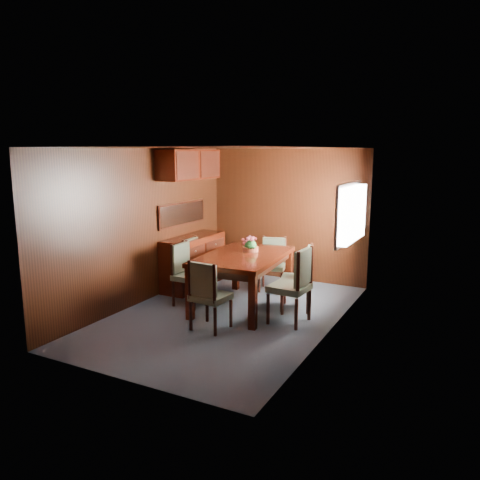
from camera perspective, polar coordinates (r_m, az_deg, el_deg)
The scene contains 11 objects.
ground at distance 6.94m, azimuth -1.40°, elevation -9.05°, with size 4.50×4.50×0.00m, color #3C4652.
room_shell at distance 6.91m, azimuth -0.89°, elevation 4.77°, with size 3.06×4.52×2.41m.
sideboard at distance 8.25m, azimuth -5.68°, elevation -2.60°, with size 0.48×1.40×0.90m, color #371006.
dining_table at distance 7.08m, azimuth 0.39°, elevation -2.68°, with size 1.23×1.83×0.82m.
chair_left_near at distance 7.30m, azimuth -6.55°, elevation -3.69°, with size 0.45×0.46×0.97m.
chair_left_far at distance 7.86m, azimuth -5.37°, elevation -2.74°, with size 0.44×0.46×0.94m.
chair_right_near at distance 6.47m, azimuth 6.71°, elevation -5.04°, with size 0.52×0.54×1.08m.
chair_right_far at distance 7.07m, azimuth 7.51°, elevation -4.14°, with size 0.55×0.57×0.98m.
chair_head at distance 6.21m, azimuth -3.99°, elevation -6.32°, with size 0.48×0.47×0.96m.
chair_foot at distance 8.04m, azimuth 4.05°, elevation -2.53°, with size 0.52×0.50×0.91m.
flower_centerpiece at distance 7.22m, azimuth 1.28°, elevation -0.44°, with size 0.26×0.26×0.26m.
Camera 1 is at (3.15, -5.71, 2.36)m, focal length 35.00 mm.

